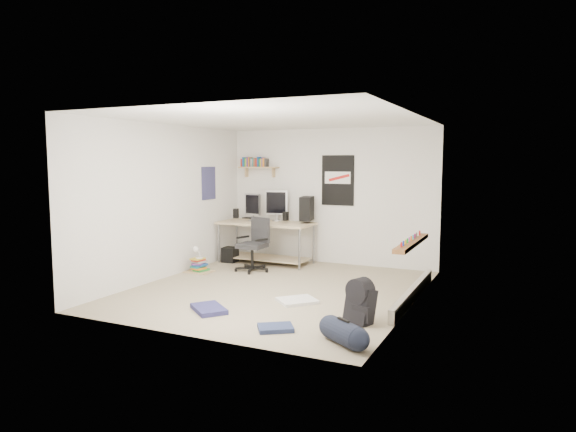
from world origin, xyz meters
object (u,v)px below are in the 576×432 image
at_px(duffel_bag, 344,331).
at_px(book_stack, 199,263).
at_px(office_chair, 252,243).
at_px(desk, 266,244).
at_px(backpack, 360,306).

relative_size(duffel_bag, book_stack, 1.09).
relative_size(office_chair, book_stack, 2.08).
height_order(office_chair, book_stack, office_chair).
xyz_separation_m(desk, backpack, (2.66, -2.70, -0.16)).
bearing_deg(backpack, office_chair, 163.98).
bearing_deg(desk, office_chair, -95.39).
bearing_deg(backpack, desk, 156.24).
height_order(office_chair, backpack, office_chair).
bearing_deg(duffel_bag, book_stack, -179.43).
bearing_deg(desk, book_stack, -133.67).
xyz_separation_m(office_chair, duffel_bag, (2.61, -2.74, -0.35)).
relative_size(backpack, duffel_bag, 0.88).
bearing_deg(office_chair, book_stack, -131.38).
height_order(duffel_bag, book_stack, duffel_bag).
bearing_deg(backpack, duffel_bag, -63.86).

